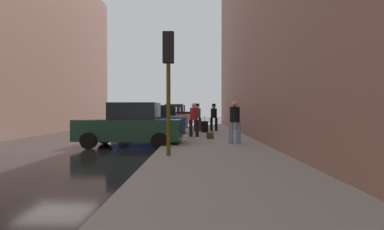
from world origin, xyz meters
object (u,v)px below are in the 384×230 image
parked_blue_sedan (151,121)px  rolling_suitcase (205,127)px  pedestrian_in_red_jacket (194,118)px  duffel_bag (210,136)px  pedestrian_with_beanie (197,116)px  parked_red_hatchback (169,117)px  pedestrian_in_jeans (235,120)px  pedestrian_with_fedora (214,116)px  parked_black_suv (173,115)px  parked_gray_coupe (163,119)px  traffic_light (168,66)px  fire_hydrant (178,130)px  parked_dark_green_sedan (131,126)px  parked_white_van (177,114)px

parked_blue_sedan → rolling_suitcase: 3.30m
pedestrian_in_red_jacket → duffel_bag: (0.77, -0.99, -0.81)m
pedestrian_with_beanie → rolling_suitcase: size_ratio=1.71×
parked_red_hatchback → pedestrian_in_jeans: bearing=-76.7°
parked_blue_sedan → pedestrian_in_red_jacket: 3.61m
pedestrian_with_fedora → parked_black_suv: bearing=103.8°
parked_gray_coupe → traffic_light: size_ratio=1.17×
fire_hydrant → pedestrian_in_red_jacket: size_ratio=0.41×
parked_gray_coupe → pedestrian_with_beanie: 5.58m
traffic_light → duffel_bag: bearing=74.9°
traffic_light → pedestrian_in_red_jacket: bearing=83.7°
parked_red_hatchback → pedestrian_in_jeans: 18.35m
parked_red_hatchback → pedestrian_in_red_jacket: (2.56, -14.77, 0.26)m
fire_hydrant → pedestrian_in_red_jacket: bearing=33.7°
parked_gray_coupe → parked_red_hatchback: size_ratio=1.00×
parked_blue_sedan → fire_hydrant: 3.55m
parked_dark_green_sedan → parked_black_suv: bearing=90.0°
parked_gray_coupe → rolling_suitcase: parked_gray_coupe is taller
pedestrian_with_fedora → pedestrian_in_red_jacket: 4.56m
pedestrian_with_beanie → pedestrian_in_jeans: 7.16m
parked_dark_green_sedan → parked_white_van: 29.38m
parked_blue_sedan → pedestrian_in_jeans: pedestrian_in_jeans is taller
parked_dark_green_sedan → traffic_light: (1.85, -3.52, 1.91)m
pedestrian_with_fedora → rolling_suitcase: size_ratio=1.71×
parked_blue_sedan → duffel_bag: size_ratio=9.66×
parked_black_suv → parked_white_van: (-0.00, 6.45, 0.00)m
pedestrian_in_jeans → pedestrian_in_red_jacket: size_ratio=1.00×
traffic_light → rolling_suitcase: traffic_light is taller
fire_hydrant → rolling_suitcase: rolling_suitcase is taller
parked_white_van → rolling_suitcase: parked_white_van is taller
pedestrian_with_beanie → parked_gray_coupe: bearing=119.8°
parked_white_van → rolling_suitcase: (3.21, -23.26, -0.54)m
parked_white_van → pedestrian_in_red_jacket: 26.58m
parked_red_hatchback → parked_black_suv: bearing=90.0°
parked_dark_green_sedan → rolling_suitcase: (3.21, 6.13, -0.36)m
pedestrian_with_fedora → parked_white_van: bearing=99.9°
duffel_bag → fire_hydrant: bearing=162.6°
parked_blue_sedan → parked_black_suv: parked_black_suv is taller
pedestrian_in_jeans → rolling_suitcase: bearing=99.2°
traffic_light → pedestrian_in_red_jacket: 6.69m
parked_red_hatchback → pedestrian_with_fedora: pedestrian_with_fedora is taller
fire_hydrant → traffic_light: size_ratio=0.20×
pedestrian_with_beanie → pedestrian_in_jeans: pedestrian_with_beanie is taller
parked_black_suv → traffic_light: (1.85, -26.45, 1.73)m
fire_hydrant → pedestrian_with_beanie: (0.96, 4.43, 0.64)m
parked_dark_green_sedan → pedestrian_with_beanie: 7.39m
parked_red_hatchback → parked_white_van: (-0.00, 11.69, 0.18)m
parked_red_hatchback → pedestrian_with_beanie: size_ratio=2.36×
pedestrian_in_jeans → pedestrian_in_red_jacket: bearing=118.3°
parked_black_suv → duffel_bag: 21.27m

